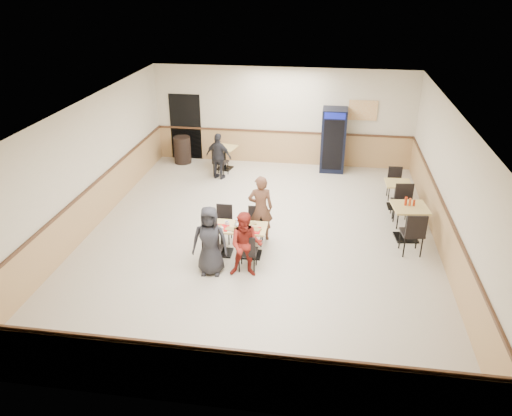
% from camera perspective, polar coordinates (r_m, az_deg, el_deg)
% --- Properties ---
extents(ground, '(10.00, 10.00, 0.00)m').
position_cam_1_polar(ground, '(11.54, 0.42, -3.37)').
color(ground, beige).
rests_on(ground, ground).
extents(room_shell, '(10.00, 10.00, 10.00)m').
position_cam_1_polar(room_shell, '(13.51, 9.45, 3.47)').
color(room_shell, silver).
rests_on(room_shell, ground).
extents(main_table, '(1.27, 0.65, 0.68)m').
position_cam_1_polar(main_table, '(10.67, -2.20, -3.21)').
color(main_table, black).
rests_on(main_table, ground).
extents(main_chairs, '(1.14, 1.49, 0.86)m').
position_cam_1_polar(main_chairs, '(10.68, -2.43, -3.29)').
color(main_chairs, black).
rests_on(main_chairs, ground).
extents(diner_woman_left, '(0.75, 0.53, 1.46)m').
position_cam_1_polar(diner_woman_left, '(9.95, -5.30, -3.75)').
color(diner_woman_left, '#222227').
rests_on(diner_woman_left, ground).
extents(diner_woman_right, '(0.71, 0.57, 1.38)m').
position_cam_1_polar(diner_woman_right, '(9.84, -1.16, -4.25)').
color(diner_woman_right, maroon).
rests_on(diner_woman_right, ground).
extents(diner_man_opposite, '(0.62, 0.47, 1.54)m').
position_cam_1_polar(diner_man_opposite, '(11.14, 0.51, -0.02)').
color(diner_man_opposite, brown).
rests_on(diner_man_opposite, ground).
extents(lone_diner, '(0.87, 0.55, 1.37)m').
position_cam_1_polar(lone_diner, '(14.60, -4.28, 5.90)').
color(lone_diner, '#222227').
rests_on(lone_diner, ground).
extents(tabletop_clutter, '(1.11, 0.56, 0.12)m').
position_cam_1_polar(tabletop_clutter, '(10.49, -2.48, -2.17)').
color(tabletop_clutter, red).
rests_on(tabletop_clutter, main_table).
extents(side_table_near, '(0.85, 0.85, 0.81)m').
position_cam_1_polar(side_table_near, '(11.76, 17.04, -1.03)').
color(side_table_near, black).
rests_on(side_table_near, ground).
extents(side_table_near_chair_south, '(0.53, 0.53, 1.03)m').
position_cam_1_polar(side_table_near_chair_south, '(11.20, 17.42, -2.62)').
color(side_table_near_chair_south, black).
rests_on(side_table_near_chair_south, ground).
extents(side_table_near_chair_north, '(0.53, 0.53, 1.03)m').
position_cam_1_polar(side_table_near_chair_north, '(12.35, 16.66, 0.20)').
color(side_table_near_chair_north, black).
rests_on(side_table_near_chair_north, ground).
extents(side_table_far, '(0.67, 0.67, 0.69)m').
position_cam_1_polar(side_table_far, '(13.30, 15.84, 1.88)').
color(side_table_far, black).
rests_on(side_table_far, ground).
extents(side_table_far_chair_south, '(0.42, 0.42, 0.87)m').
position_cam_1_polar(side_table_far_chair_south, '(12.81, 16.08, 0.82)').
color(side_table_far_chair_south, black).
rests_on(side_table_far_chair_south, ground).
extents(side_table_far_chair_north, '(0.42, 0.42, 0.87)m').
position_cam_1_polar(side_table_far_chair_north, '(13.81, 15.60, 2.71)').
color(side_table_far_chair_north, black).
rests_on(side_table_far_chair_north, ground).
extents(condiment_caddy, '(0.23, 0.06, 0.20)m').
position_cam_1_polar(condiment_caddy, '(11.65, 17.08, 0.68)').
color(condiment_caddy, '#A2260B').
rests_on(condiment_caddy, side_table_near).
extents(back_table, '(0.78, 0.78, 0.70)m').
position_cam_1_polar(back_table, '(15.41, -3.62, 6.13)').
color(back_table, black).
rests_on(back_table, ground).
extents(back_table_chair_lone, '(0.49, 0.49, 0.89)m').
position_cam_1_polar(back_table_chair_lone, '(14.90, -4.06, 5.33)').
color(back_table_chair_lone, black).
rests_on(back_table_chair_lone, ground).
extents(pepsi_cooler, '(0.73, 0.74, 1.91)m').
position_cam_1_polar(pepsi_cooler, '(15.31, 8.82, 7.69)').
color(pepsi_cooler, black).
rests_on(pepsi_cooler, ground).
extents(trash_bin, '(0.54, 0.54, 0.85)m').
position_cam_1_polar(trash_bin, '(16.09, -8.41, 6.59)').
color(trash_bin, black).
rests_on(trash_bin, ground).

